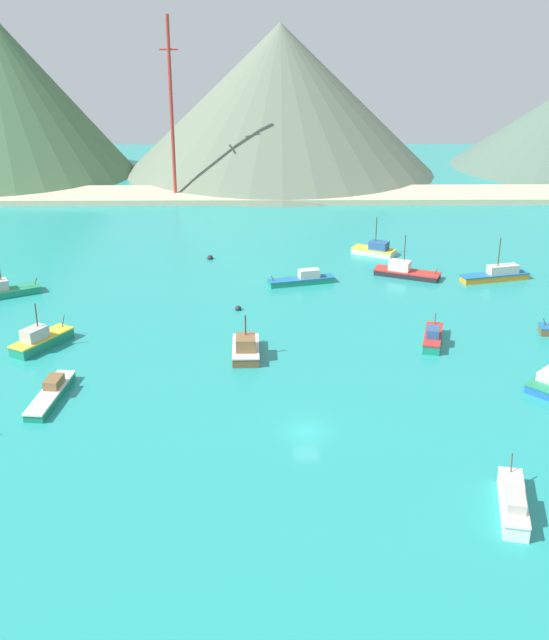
{
  "coord_description": "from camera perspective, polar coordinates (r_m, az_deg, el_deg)",
  "views": [
    {
      "loc": [
        -3.86,
        -66.97,
        38.46
      ],
      "look_at": [
        -2.87,
        28.09,
        0.45
      ],
      "focal_mm": 44.28,
      "sensor_mm": 36.0,
      "label": 1
    }
  ],
  "objects": [
    {
      "name": "fishing_boat_14",
      "position": [
        86.25,
        -15.84,
        -5.11
      ],
      "size": [
        3.05,
        10.49,
        1.92
      ],
      "color": "#198466",
      "rests_on": "ground"
    },
    {
      "name": "fishing_boat_3",
      "position": [
        118.23,
        -18.92,
        2.02
      ],
      "size": [
        9.54,
        6.91,
        5.73
      ],
      "color": "#198466",
      "rests_on": "ground"
    },
    {
      "name": "beach_strip",
      "position": [
        171.29,
        0.72,
        9.02
      ],
      "size": [
        247.0,
        14.86,
        1.2
      ],
      "primitive_type": "cube",
      "color": "#C6B793",
      "rests_on": "ground"
    },
    {
      "name": "buoy_1",
      "position": [
        129.22,
        -4.67,
        4.48
      ],
      "size": [
        0.98,
        0.98,
        0.98
      ],
      "color": "#232328",
      "rests_on": "ground"
    },
    {
      "name": "radio_tower",
      "position": [
        169.06,
        -7.46,
        14.95
      ],
      "size": [
        3.69,
        2.95,
        36.91
      ],
      "color": "#B7332D",
      "rests_on": "ground"
    },
    {
      "name": "fishing_boat_4",
      "position": [
        92.72,
        -2.09,
        -2.05
      ],
      "size": [
        3.29,
        7.47,
        5.18
      ],
      "color": "brown",
      "rests_on": "ground"
    },
    {
      "name": "fishing_boat_13",
      "position": [
        117.04,
        2.07,
        2.96
      ],
      "size": [
        10.14,
        4.57,
        2.15
      ],
      "color": "#198466",
      "rests_on": "ground"
    },
    {
      "name": "fishing_boat_5",
      "position": [
        123.19,
        15.77,
        3.18
      ],
      "size": [
        10.83,
        4.75,
        6.61
      ],
      "color": "orange",
      "rests_on": "ground"
    },
    {
      "name": "ground",
      "position": [
        104.48,
        1.56,
        0.04
      ],
      "size": [
        260.0,
        280.0,
        0.5
      ],
      "color": "teal"
    },
    {
      "name": "fishing_boat_10",
      "position": [
        99.01,
        -16.56,
        -1.38
      ],
      "size": [
        6.5,
        8.55,
        5.77
      ],
      "color": "#198466",
      "rests_on": "ground"
    },
    {
      "name": "fishing_boat_6",
      "position": [
        98.05,
        11.38,
        -1.23
      ],
      "size": [
        3.9,
        7.97,
        2.58
      ],
      "color": "#198466",
      "rests_on": "ground"
    },
    {
      "name": "fishing_boat_9",
      "position": [
        121.8,
        9.42,
        3.48
      ],
      "size": [
        10.21,
        6.64,
        6.51
      ],
      "color": "#232328",
      "rests_on": "ground"
    },
    {
      "name": "fishing_boat_8",
      "position": [
        68.52,
        16.87,
        -12.5
      ],
      "size": [
        3.76,
        8.78,
        3.02
      ],
      "color": "silver",
      "rests_on": "ground"
    },
    {
      "name": "hill_central",
      "position": [
        197.27,
        0.41,
        15.67
      ],
      "size": [
        75.64,
        75.64,
        34.84
      ],
      "color": "#60705B",
      "rests_on": "ground"
    },
    {
      "name": "fishing_boat_0",
      "position": [
        131.9,
        7.28,
        5.06
      ],
      "size": [
        7.55,
        5.86,
        6.39
      ],
      "color": "silver",
      "rests_on": "ground"
    },
    {
      "name": "buoy_0",
      "position": [
        107.08,
        -2.64,
        0.81
      ],
      "size": [
        0.89,
        0.89,
        0.89
      ],
      "color": "#232328",
      "rests_on": "ground"
    }
  ]
}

